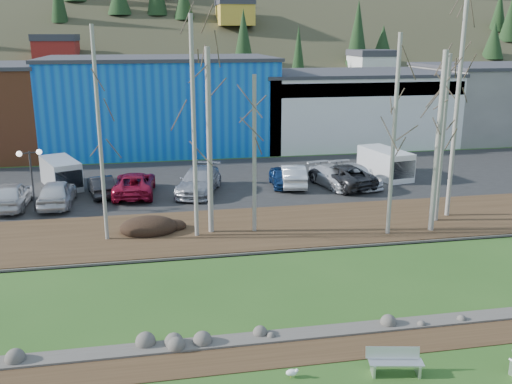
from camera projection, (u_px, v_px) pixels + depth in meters
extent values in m
plane|color=#29501A|center=(397.00, 379.00, 17.58)|extent=(200.00, 200.00, 0.00)
cube|color=#382616|center=(372.00, 343.00, 19.56)|extent=(80.00, 1.80, 0.03)
cube|color=#382616|center=(287.00, 226.00, 31.29)|extent=(80.00, 7.00, 0.15)
cube|color=black|center=(252.00, 180.00, 41.23)|extent=(80.00, 14.00, 0.14)
cube|color=#1049BA|center=(161.00, 105.00, 52.36)|extent=(20.00, 12.00, 8.00)
cube|color=#333338|center=(159.00, 58.00, 51.25)|extent=(20.40, 12.24, 0.30)
cube|color=white|center=(347.00, 108.00, 55.78)|extent=(18.00, 12.00, 6.50)
cube|color=#333338|center=(349.00, 73.00, 54.86)|extent=(18.36, 12.24, 0.30)
cube|color=navy|center=(371.00, 89.00, 49.56)|extent=(17.64, 0.20, 1.20)
cube|color=slate|center=(495.00, 102.00, 58.57)|extent=(14.00, 12.00, 7.00)
cube|color=#333338|center=(499.00, 66.00, 57.59)|extent=(14.28, 12.24, 0.30)
cube|color=silver|center=(373.00, 368.00, 17.77)|extent=(0.17, 0.52, 0.41)
cube|color=silver|center=(418.00, 369.00, 17.75)|extent=(0.17, 0.52, 0.41)
cube|color=silver|center=(393.00, 352.00, 17.82)|extent=(1.67, 0.44, 0.38)
cube|color=silver|center=(396.00, 362.00, 17.70)|extent=(1.74, 0.79, 0.05)
cylinder|color=gold|center=(291.00, 376.00, 17.61)|extent=(0.01, 0.01, 0.10)
cylinder|color=gold|center=(290.00, 375.00, 17.67)|extent=(0.01, 0.01, 0.10)
ellipsoid|color=white|center=(292.00, 372.00, 17.62)|extent=(0.37, 0.21, 0.21)
cube|color=gray|center=(292.00, 371.00, 17.60)|extent=(0.25, 0.19, 0.02)
sphere|color=white|center=(297.00, 370.00, 17.55)|extent=(0.12, 0.12, 0.12)
cone|color=gold|center=(299.00, 371.00, 17.54)|extent=(0.07, 0.05, 0.03)
ellipsoid|color=black|center=(149.00, 226.00, 30.15)|extent=(3.04, 2.15, 0.60)
cylinder|color=#A3A094|center=(100.00, 137.00, 27.75)|extent=(0.19, 0.19, 10.57)
cylinder|color=#A3A094|center=(209.00, 143.00, 28.96)|extent=(0.28, 0.28, 9.53)
cylinder|color=#A3A094|center=(194.00, 130.00, 28.20)|extent=(0.21, 0.21, 11.06)
cylinder|color=#A3A094|center=(254.00, 155.00, 29.30)|extent=(0.21, 0.21, 8.19)
cylinder|color=#A3A094|center=(394.00, 137.00, 28.63)|extent=(0.21, 0.21, 10.20)
cylinder|color=#A3A094|center=(438.00, 144.00, 29.24)|extent=(0.28, 0.28, 9.37)
cylinder|color=#A3A094|center=(442.00, 140.00, 30.88)|extent=(0.29, 0.29, 9.14)
cylinder|color=#A3A094|center=(457.00, 110.00, 31.36)|extent=(0.24, 0.24, 12.15)
cylinder|color=#262628|center=(32.00, 182.00, 33.21)|extent=(0.11, 0.11, 3.62)
cylinder|color=#262628|center=(29.00, 153.00, 32.75)|extent=(1.05, 0.42, 0.07)
sphere|color=white|center=(19.00, 154.00, 32.49)|extent=(0.33, 0.33, 0.33)
sphere|color=white|center=(39.00, 152.00, 33.01)|extent=(0.33, 0.33, 0.33)
imported|color=silver|center=(12.00, 195.00, 34.17)|extent=(1.96, 4.76, 1.61)
imported|color=black|center=(101.00, 185.00, 36.89)|extent=(2.18, 4.18, 1.31)
imported|color=maroon|center=(134.00, 184.00, 36.94)|extent=(2.80, 5.51, 1.49)
imported|color=#A0A0A8|center=(199.00, 181.00, 37.43)|extent=(3.86, 5.97, 1.61)
imported|color=navy|center=(282.00, 177.00, 39.08)|extent=(1.74, 3.83, 1.28)
imported|color=silver|center=(293.00, 175.00, 39.18)|extent=(2.29, 4.77, 1.51)
imported|color=#2A2A2D|center=(341.00, 175.00, 39.02)|extent=(4.10, 6.07, 1.55)
imported|color=silver|center=(334.00, 176.00, 39.07)|extent=(2.98, 5.09, 1.39)
imported|color=silver|center=(356.00, 175.00, 39.36)|extent=(2.98, 5.09, 1.39)
imported|color=silver|center=(57.00, 193.00, 34.63)|extent=(1.96, 4.76, 1.61)
cube|color=white|center=(385.00, 163.00, 41.60)|extent=(2.77, 4.91, 2.03)
cube|color=black|center=(400.00, 169.00, 39.96)|extent=(1.98, 1.29, 1.25)
cube|color=silver|center=(61.00, 173.00, 38.87)|extent=(3.30, 4.74, 1.91)
cube|color=black|center=(68.00, 178.00, 37.46)|extent=(1.94, 1.48, 1.18)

